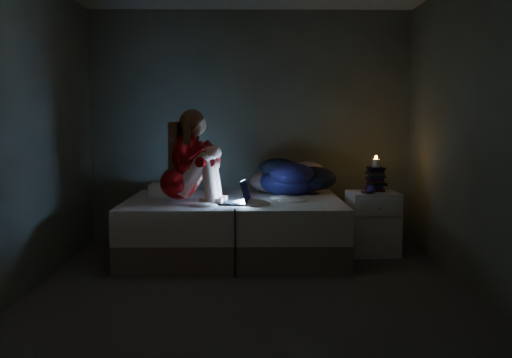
{
  "coord_description": "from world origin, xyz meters",
  "views": [
    {
      "loc": [
        -0.03,
        -4.8,
        1.38
      ],
      "look_at": [
        0.05,
        1.0,
        0.8
      ],
      "focal_mm": 41.48,
      "sensor_mm": 36.0,
      "label": 1
    }
  ],
  "objects_px": {
    "woman": "(179,156)",
    "nightstand": "(373,223)",
    "candle": "(376,161)",
    "laptop": "(230,192)",
    "phone": "(366,193)",
    "bed": "(234,228)"
  },
  "relations": [
    {
      "from": "laptop",
      "to": "candle",
      "type": "height_order",
      "value": "candle"
    },
    {
      "from": "phone",
      "to": "laptop",
      "type": "bearing_deg",
      "value": -176.4
    },
    {
      "from": "nightstand",
      "to": "laptop",
      "type": "bearing_deg",
      "value": -166.28
    },
    {
      "from": "laptop",
      "to": "nightstand",
      "type": "xyz_separation_m",
      "value": [
        1.45,
        0.47,
        -0.39
      ]
    },
    {
      "from": "woman",
      "to": "nightstand",
      "type": "relative_size",
      "value": 1.38
    },
    {
      "from": "nightstand",
      "to": "candle",
      "type": "relative_size",
      "value": 8.11
    },
    {
      "from": "nightstand",
      "to": "bed",
      "type": "bearing_deg",
      "value": 179.04
    },
    {
      "from": "nightstand",
      "to": "candle",
      "type": "xyz_separation_m",
      "value": [
        0.04,
        0.08,
        0.63
      ]
    },
    {
      "from": "laptop",
      "to": "candle",
      "type": "relative_size",
      "value": 4.29
    },
    {
      "from": "bed",
      "to": "nightstand",
      "type": "distance_m",
      "value": 1.43
    },
    {
      "from": "woman",
      "to": "laptop",
      "type": "height_order",
      "value": "woman"
    },
    {
      "from": "laptop",
      "to": "nightstand",
      "type": "distance_m",
      "value": 1.57
    },
    {
      "from": "woman",
      "to": "nightstand",
      "type": "distance_m",
      "value": 2.1
    },
    {
      "from": "woman",
      "to": "candle",
      "type": "bearing_deg",
      "value": 23.29
    },
    {
      "from": "bed",
      "to": "woman",
      "type": "relative_size",
      "value": 2.39
    },
    {
      "from": "woman",
      "to": "phone",
      "type": "bearing_deg",
      "value": 18.36
    },
    {
      "from": "candle",
      "to": "phone",
      "type": "xyz_separation_m",
      "value": [
        -0.13,
        -0.19,
        -0.3
      ]
    },
    {
      "from": "candle",
      "to": "nightstand",
      "type": "bearing_deg",
      "value": -116.06
    },
    {
      "from": "bed",
      "to": "laptop",
      "type": "relative_size",
      "value": 6.24
    },
    {
      "from": "laptop",
      "to": "candle",
      "type": "distance_m",
      "value": 1.61
    },
    {
      "from": "woman",
      "to": "candle",
      "type": "xyz_separation_m",
      "value": [
        1.99,
        0.42,
        -0.08
      ]
    },
    {
      "from": "woman",
      "to": "nightstand",
      "type": "xyz_separation_m",
      "value": [
        1.94,
        0.34,
        -0.71
      ]
    }
  ]
}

